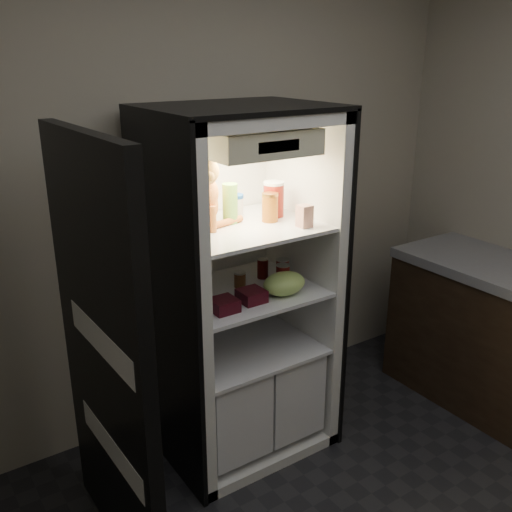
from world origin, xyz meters
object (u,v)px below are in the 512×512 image
(soda_can_a, at_px, (263,268))
(pepper_jar, at_px, (274,199))
(soda_can_b, at_px, (282,271))
(grape_bag, at_px, (284,283))
(salsa_jar, at_px, (270,207))
(cream_carton, at_px, (305,216))
(tabby_cat, at_px, (200,198))
(parmesan_shaker, at_px, (230,203))
(mayo_tub, at_px, (235,206))
(berry_box_right, at_px, (252,296))
(refrigerator, at_px, (237,311))
(berry_box_left, at_px, (224,305))
(soda_can_c, at_px, (283,277))
(condiment_jar, at_px, (240,279))

(soda_can_a, bearing_deg, pepper_jar, -30.82)
(soda_can_b, distance_m, grape_bag, 0.17)
(salsa_jar, xyz_separation_m, cream_carton, (0.08, -0.18, -0.02))
(tabby_cat, relative_size, salsa_jar, 2.68)
(parmesan_shaker, relative_size, grape_bag, 0.87)
(salsa_jar, xyz_separation_m, soda_can_b, (0.08, -0.01, -0.36))
(mayo_tub, bearing_deg, berry_box_right, -106.43)
(pepper_jar, bearing_deg, berry_box_right, -143.82)
(salsa_jar, xyz_separation_m, pepper_jar, (0.07, 0.07, 0.02))
(refrigerator, relative_size, grape_bag, 8.08)
(pepper_jar, relative_size, soda_can_a, 1.66)
(cream_carton, xyz_separation_m, berry_box_left, (-0.46, 0.03, -0.37))
(berry_box_left, bearing_deg, pepper_jar, 26.13)
(berry_box_right, bearing_deg, refrigerator, 77.23)
(tabby_cat, height_order, cream_carton, tabby_cat)
(mayo_tub, bearing_deg, salsa_jar, -51.52)
(parmesan_shaker, xyz_separation_m, grape_bag, (0.17, -0.24, -0.39))
(tabby_cat, height_order, berry_box_right, tabby_cat)
(salsa_jar, bearing_deg, soda_can_b, -5.59)
(soda_can_c, height_order, berry_box_left, soda_can_c)
(parmesan_shaker, xyz_separation_m, soda_can_c, (0.21, -0.17, -0.38))
(tabby_cat, xyz_separation_m, pepper_jar, (0.41, -0.04, -0.06))
(tabby_cat, bearing_deg, cream_carton, -21.16)
(salsa_jar, xyz_separation_m, grape_bag, (-0.01, -0.15, -0.37))
(parmesan_shaker, bearing_deg, soda_can_b, -20.26)
(parmesan_shaker, relative_size, soda_can_a, 1.82)
(soda_can_a, bearing_deg, salsa_jar, -104.37)
(grape_bag, bearing_deg, soda_can_a, 81.58)
(mayo_tub, xyz_separation_m, berry_box_right, (-0.08, -0.28, -0.38))
(refrigerator, distance_m, cream_carton, 0.66)
(refrigerator, bearing_deg, soda_can_b, -21.72)
(refrigerator, relative_size, soda_can_c, 14.20)
(condiment_jar, bearing_deg, salsa_jar, -22.13)
(mayo_tub, bearing_deg, grape_bag, -70.07)
(condiment_jar, bearing_deg, mayo_tub, 71.68)
(parmesan_shaker, xyz_separation_m, pepper_jar, (0.26, -0.02, -0.01))
(tabby_cat, xyz_separation_m, mayo_tub, (0.22, 0.03, -0.08))
(mayo_tub, relative_size, berry_box_left, 1.04)
(tabby_cat, relative_size, condiment_jar, 4.62)
(parmesan_shaker, distance_m, soda_can_b, 0.48)
(soda_can_c, bearing_deg, condiment_jar, 140.10)
(mayo_tub, xyz_separation_m, condiment_jar, (-0.03, -0.09, -0.37))
(salsa_jar, height_order, grape_bag, salsa_jar)
(tabby_cat, xyz_separation_m, soda_can_a, (0.36, -0.02, -0.44))
(soda_can_b, xyz_separation_m, condiment_jar, (-0.23, 0.07, -0.02))
(berry_box_right, bearing_deg, cream_carton, -9.19)
(refrigerator, height_order, berry_box_left, refrigerator)
(salsa_jar, bearing_deg, pepper_jar, 43.70)
(condiment_jar, distance_m, grape_bag, 0.25)
(parmesan_shaker, distance_m, berry_box_left, 0.52)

